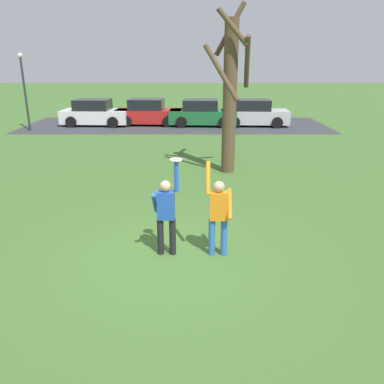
% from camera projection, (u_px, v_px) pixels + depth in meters
% --- Properties ---
extents(ground_plane, '(120.00, 120.00, 0.00)m').
position_uv_depth(ground_plane, '(173.00, 255.00, 8.35)').
color(ground_plane, '#426B2D').
extents(person_catcher, '(0.55, 0.49, 2.08)m').
position_uv_depth(person_catcher, '(166.00, 211.00, 8.08)').
color(person_catcher, black).
rests_on(person_catcher, ground_plane).
extents(person_defender, '(0.55, 0.49, 2.04)m').
position_uv_depth(person_defender, '(218.00, 212.00, 8.05)').
color(person_defender, '#3366B7').
rests_on(person_defender, ground_plane).
extents(frisbee_disc, '(0.24, 0.24, 0.02)m').
position_uv_depth(frisbee_disc, '(176.00, 160.00, 7.71)').
color(frisbee_disc, white).
rests_on(frisbee_disc, person_catcher).
extents(parked_car_white, '(4.19, 2.20, 1.59)m').
position_uv_depth(parked_car_white, '(95.00, 113.00, 24.17)').
color(parked_car_white, white).
rests_on(parked_car_white, ground_plane).
extents(parked_car_red, '(4.19, 2.20, 1.59)m').
position_uv_depth(parked_car_red, '(148.00, 113.00, 24.38)').
color(parked_car_red, red).
rests_on(parked_car_red, ground_plane).
extents(parked_car_green, '(4.19, 2.20, 1.59)m').
position_uv_depth(parked_car_green, '(202.00, 114.00, 24.06)').
color(parked_car_green, '#1E6633').
rests_on(parked_car_green, ground_plane).
extents(parked_car_silver, '(4.19, 2.20, 1.59)m').
position_uv_depth(parked_car_silver, '(254.00, 114.00, 24.07)').
color(parked_car_silver, '#BCBCC1').
rests_on(parked_car_silver, ground_plane).
extents(parking_strip, '(18.64, 6.40, 0.01)m').
position_uv_depth(parking_strip, '(176.00, 125.00, 24.46)').
color(parking_strip, '#38383D').
rests_on(parking_strip, ground_plane).
extents(bare_tree_tall, '(1.69, 1.55, 5.81)m').
position_uv_depth(bare_tree_tall, '(230.00, 92.00, 13.53)').
color(bare_tree_tall, brown).
rests_on(bare_tree_tall, ground_plane).
extents(lamppost_by_lot, '(0.28, 0.28, 4.26)m').
position_uv_depth(lamppost_by_lot, '(24.00, 85.00, 21.73)').
color(lamppost_by_lot, '#2D2D33').
rests_on(lamppost_by_lot, ground_plane).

